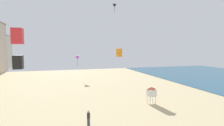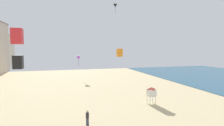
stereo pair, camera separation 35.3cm
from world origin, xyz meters
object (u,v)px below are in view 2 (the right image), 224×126
(lifeguard_stand, at_px, (151,92))
(kite_purple_delta, at_px, (78,58))
(kite_red_box, at_px, (17,36))
(kite_flyer, at_px, (87,117))
(kite_black_delta, at_px, (115,6))
(kite_orange_box, at_px, (120,53))
(kite_black_box, at_px, (18,62))

(lifeguard_stand, height_order, kite_purple_delta, kite_purple_delta)
(lifeguard_stand, height_order, kite_red_box, kite_red_box)
(lifeguard_stand, xyz_separation_m, kite_purple_delta, (-8.45, 26.94, 3.94))
(kite_purple_delta, relative_size, kite_red_box, 1.65)
(kite_flyer, relative_size, kite_black_delta, 0.80)
(kite_red_box, distance_m, kite_black_delta, 26.02)
(lifeguard_stand, bearing_deg, kite_black_delta, 91.29)
(kite_purple_delta, distance_m, kite_red_box, 30.04)
(kite_red_box, distance_m, kite_orange_box, 21.08)
(kite_black_delta, xyz_separation_m, kite_black_box, (-17.00, -16.23, -11.66))
(kite_flyer, distance_m, kite_purple_delta, 32.02)
(lifeguard_stand, height_order, kite_orange_box, kite_orange_box)
(kite_red_box, height_order, kite_black_box, kite_red_box)
(lifeguard_stand, relative_size, kite_red_box, 1.49)
(kite_orange_box, bearing_deg, kite_black_delta, 84.68)
(kite_purple_delta, bearing_deg, lifeguard_stand, -72.59)
(kite_black_delta, distance_m, kite_black_box, 26.23)
(kite_black_delta, height_order, kite_orange_box, kite_black_delta)
(lifeguard_stand, bearing_deg, kite_black_box, 177.90)
(kite_purple_delta, bearing_deg, kite_orange_box, -63.98)
(lifeguard_stand, bearing_deg, kite_purple_delta, 106.37)
(kite_purple_delta, height_order, kite_red_box, kite_red_box)
(kite_black_delta, bearing_deg, kite_orange_box, -95.32)
(lifeguard_stand, bearing_deg, kite_flyer, -156.19)
(lifeguard_stand, relative_size, kite_black_delta, 1.25)
(kite_flyer, height_order, lifeguard_stand, lifeguard_stand)
(kite_orange_box, bearing_deg, kite_flyer, -118.43)
(kite_flyer, bearing_deg, lifeguard_stand, -80.88)
(lifeguard_stand, bearing_deg, kite_red_box, -175.92)
(kite_flyer, height_order, kite_red_box, kite_red_box)
(kite_flyer, height_order, kite_purple_delta, kite_purple_delta)
(lifeguard_stand, xyz_separation_m, kite_black_box, (-17.67, 0.32, 4.74))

